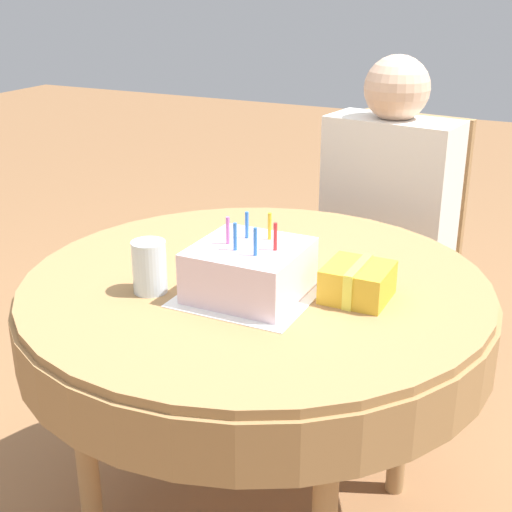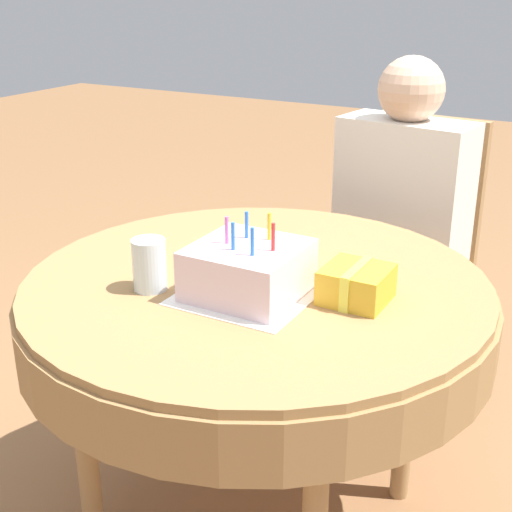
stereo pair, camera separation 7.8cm
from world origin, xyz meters
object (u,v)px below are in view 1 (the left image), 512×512
(chair, at_px, (395,249))
(birthday_cake, at_px, (250,270))
(drinking_glass, at_px, (149,267))
(person, at_px, (387,202))
(gift_box, at_px, (357,283))

(chair, xyz_separation_m, birthday_cake, (-0.06, -0.97, 0.28))
(chair, distance_m, drinking_glass, 1.12)
(drinking_glass, bearing_deg, birthday_cake, 21.77)
(chair, bearing_deg, person, -90.00)
(person, height_order, gift_box, person)
(drinking_glass, xyz_separation_m, gift_box, (0.41, 0.16, -0.02))
(birthday_cake, distance_m, drinking_glass, 0.22)
(chair, xyz_separation_m, person, (-0.01, -0.10, 0.19))
(person, bearing_deg, chair, 90.00)
(birthday_cake, xyz_separation_m, gift_box, (0.21, 0.08, -0.02))
(drinking_glass, bearing_deg, person, 75.40)
(chair, bearing_deg, gift_box, -72.31)
(drinking_glass, distance_m, gift_box, 0.44)
(person, bearing_deg, gift_box, -70.24)
(person, height_order, birthday_cake, person)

